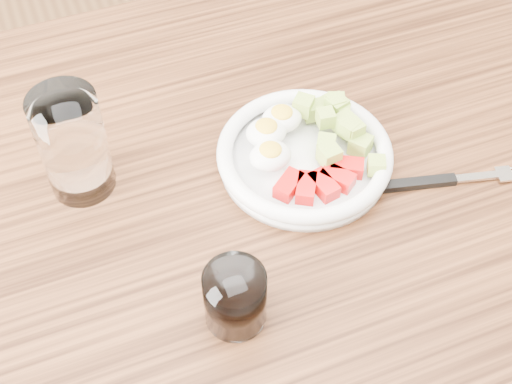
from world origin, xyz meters
TOP-DOWN VIEW (x-y plane):
  - dining_table at (0.00, 0.00)m, footprint 1.50×0.90m
  - bowl at (0.07, 0.06)m, footprint 0.22×0.22m
  - fork at (0.21, -0.04)m, footprint 0.20×0.06m
  - water_glass at (-0.19, 0.12)m, footprint 0.08×0.08m
  - coffee_glass at (-0.08, -0.12)m, footprint 0.06×0.06m

SIDE VIEW (x-z plane):
  - dining_table at x=0.00m, z-range 0.28..1.05m
  - fork at x=0.21m, z-range 0.77..0.78m
  - bowl at x=0.07m, z-range 0.76..0.82m
  - coffee_glass at x=-0.08m, z-range 0.77..0.84m
  - water_glass at x=-0.19m, z-range 0.77..0.91m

